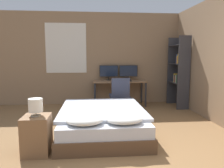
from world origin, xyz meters
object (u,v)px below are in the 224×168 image
monitor_left (109,72)px  computer_mouse (131,81)px  keyboard (120,81)px  bookshelf (179,70)px  nightstand (37,135)px  bed (102,121)px  monitor_right (128,71)px  bedside_lamp (36,106)px  office_chair (120,98)px  desk (120,84)px

monitor_left → computer_mouse: 0.75m
keyboard → bookshelf: bearing=-5.1°
nightstand → monitor_left: size_ratio=1.03×
bed → nightstand: bearing=-142.5°
monitor_left → monitor_right: same height
bedside_lamp → monitor_left: size_ratio=0.47×
keyboard → computer_mouse: computer_mouse is taller
office_chair → computer_mouse: bearing=57.0°
bedside_lamp → bookshelf: bearing=39.6°
bed → keyboard: bearing=73.5°
office_chair → bedside_lamp: bearing=-124.1°
bedside_lamp → office_chair: 2.73m
bedside_lamp → bookshelf: bookshelf is taller
bed → monitor_right: bearing=69.9°
monitor_right → keyboard: size_ratio=1.39×
bed → bookshelf: bookshelf is taller
monitor_left → office_chair: 1.18m
desk → computer_mouse: bearing=-35.1°
desk → office_chair: size_ratio=1.70×
monitor_right → office_chair: monitor_right is taller
bed → computer_mouse: 2.30m
keyboard → bookshelf: size_ratio=0.20×
bedside_lamp → office_chair: office_chair is taller
bed → nightstand: 1.26m
bedside_lamp → monitor_right: 3.76m
bed → computer_mouse: size_ratio=28.96×
nightstand → bedside_lamp: (-0.00, 0.00, 0.44)m
bookshelf → desk: bearing=168.0°
bed → office_chair: bearing=70.7°
monitor_right → office_chair: 1.23m
keyboard → office_chair: 0.70m
monitor_left → bookshelf: size_ratio=0.28×
nightstand → office_chair: office_chair is taller
bed → office_chair: 1.56m
monitor_left → keyboard: (0.29, -0.41, -0.24)m
bedside_lamp → computer_mouse: 3.41m
bed → nightstand: (-1.00, -0.77, 0.05)m
keyboard → bookshelf: (1.63, -0.14, 0.31)m
keyboard → monitor_right: bearing=54.2°
bedside_lamp → nightstand: bearing=-14.0°
bed → office_chair: office_chair is taller
bed → monitor_left: (0.32, 2.47, 0.74)m
nightstand → office_chair: (1.52, 2.24, 0.08)m
bedside_lamp → desk: bedside_lamp is taller
monitor_left → computer_mouse: (0.58, -0.41, -0.24)m
nightstand → computer_mouse: 3.44m
monitor_left → office_chair: size_ratio=0.61×
monitor_right → office_chair: (-0.39, -1.00, -0.61)m
keyboard → bookshelf: bookshelf is taller
bedside_lamp → monitor_right: monitor_right is taller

